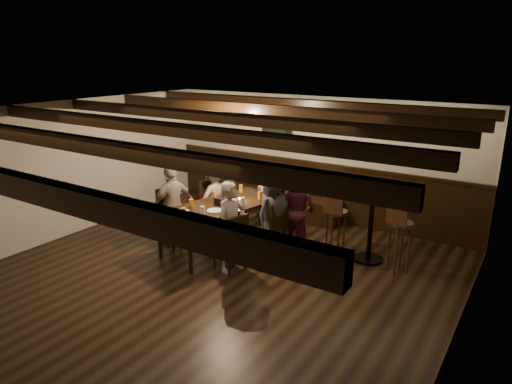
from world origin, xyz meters
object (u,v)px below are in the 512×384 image
Objects in this scene: bar_stool_left at (335,233)px; person_bench_left at (227,192)px; chair_left_near at (215,215)px; person_bench_right at (298,209)px; high_top_table at (371,217)px; chair_left_far at (175,227)px; person_bench_centre at (266,201)px; person_right_far at (232,227)px; chair_right_far at (231,253)px; person_left_far at (173,205)px; person_right_near at (273,213)px; person_left_near at (214,197)px; dining_table at (222,208)px; chair_right_near at (271,237)px; bar_stool_right at (399,246)px.

person_bench_left is at bearing 168.59° from bar_stool_left.
person_bench_right reaches higher than chair_left_near.
chair_left_near is 2.91m from high_top_table.
person_bench_centre is at bearing 154.34° from chair_left_far.
person_right_far reaches higher than person_bench_right.
person_bench_centre reaches higher than bar_stool_left.
person_left_far is at bearing 90.00° from chair_right_far.
person_right_far reaches higher than bar_stool_left.
person_left_far is 3.29m from high_top_table.
person_bench_left is 0.91m from person_bench_centre.
person_bench_centre is 1.68m from person_right_far.
chair_left_near is at bearing 179.77° from bar_stool_left.
person_right_near is 1.04m from bar_stool_left.
person_left_near is (-1.71, -0.09, -0.05)m from person_bench_right.
dining_table is 1.28m from person_bench_left.
person_bench_right is 1.36m from person_right_far.
chair_right_far is at bearing 90.00° from person_right_far.
dining_table is 1.27m from person_bench_right.
person_right_near is at bearing -0.00° from person_right_far.
person_left_near reaches higher than dining_table.
chair_left_near is 1.77m from person_right_far.
chair_right_far is at bearing 82.36° from person_bench_right.
person_bench_centre is (-0.39, 1.62, 0.32)m from chair_right_far.
chair_left_far reaches higher than chair_right_near.
chair_right_near is at bearing 121.49° from person_left_far.
chair_right_far is 0.80× the size of bar_stool_left.
person_left_far is at bearing 96.34° from person_bench_left.
chair_right_near is 0.65× the size of person_bench_right.
person_bench_right is 2.13m from person_left_far.
high_top_table is (1.42, 0.59, 0.04)m from person_right_near.
person_bench_right reaches higher than dining_table.
person_bench_centre is 0.93× the size of person_left_near.
person_right_far reaches higher than bar_stool_right.
bar_stool_left is at bearing -157.57° from high_top_table.
chair_left_far is 2.73m from bar_stool_left.
bar_stool_right is (2.53, -0.31, -0.17)m from person_bench_centre.
bar_stool_right is at bearing 26.73° from dining_table.
bar_stool_right is (2.11, 1.31, -0.27)m from person_right_far.
dining_table is at bearing 45.00° from person_bench_right.
chair_left_near is at bearing 147.99° from dining_table.
high_top_table is at bearing -36.18° from chair_right_far.
chair_right_near is 0.65× the size of person_right_far.
person_right_far is (-0.43, -1.29, 0.00)m from person_bench_right.
chair_left_near is at bearing 178.08° from person_left_far.
person_bench_centre is 1.05× the size of bar_stool_right.
person_right_far is at bearing -30.96° from dining_table.
high_top_table reaches higher than chair_right_near.
bar_stool_right is at bearing 0.85° from bar_stool_left.
person_bench_centre is 0.86× the size of person_left_far.
person_right_far reaches higher than person_left_far.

